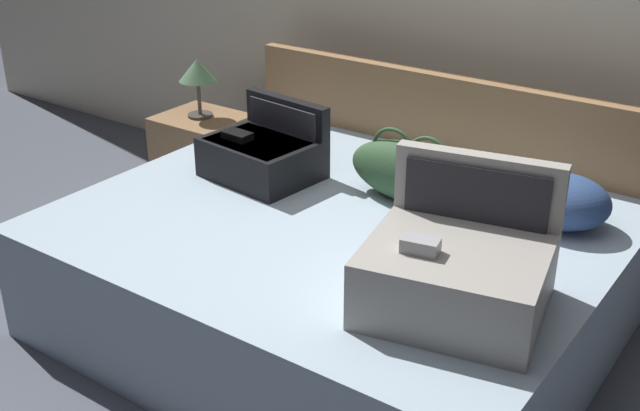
% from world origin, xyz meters
% --- Properties ---
extents(ground_plane, '(12.00, 12.00, 0.00)m').
position_xyz_m(ground_plane, '(0.00, 0.00, 0.00)').
color(ground_plane, '#4C515B').
extents(bed, '(2.08, 1.73, 0.49)m').
position_xyz_m(bed, '(0.00, 0.40, 0.25)').
color(bed, '#99ADBC').
rests_on(bed, ground).
extents(headboard, '(2.12, 0.08, 0.86)m').
position_xyz_m(headboard, '(0.00, 1.30, 0.43)').
color(headboard, olive).
rests_on(headboard, ground).
extents(hard_case_large, '(0.64, 0.61, 0.45)m').
position_xyz_m(hard_case_large, '(0.67, 0.07, 0.63)').
color(hard_case_large, gray).
rests_on(hard_case_large, bed).
extents(hard_case_medium, '(0.50, 0.42, 0.32)m').
position_xyz_m(hard_case_medium, '(-0.50, 0.55, 0.60)').
color(hard_case_medium, black).
rests_on(hard_case_medium, bed).
extents(duffel_bag, '(0.57, 0.24, 0.30)m').
position_xyz_m(duffel_bag, '(0.15, 0.69, 0.62)').
color(duffel_bag, '#2D4C2D').
rests_on(duffel_bag, bed).
extents(pillow_near_headboard, '(0.41, 0.35, 0.21)m').
position_xyz_m(pillow_near_headboard, '(0.73, 0.83, 0.59)').
color(pillow_near_headboard, navy).
rests_on(pillow_near_headboard, bed).
extents(nightstand, '(0.44, 0.40, 0.48)m').
position_xyz_m(nightstand, '(-1.32, 1.01, 0.24)').
color(nightstand, olive).
rests_on(nightstand, ground).
extents(table_lamp, '(0.20, 0.20, 0.32)m').
position_xyz_m(table_lamp, '(-1.32, 1.01, 0.72)').
color(table_lamp, '#3F3833').
rests_on(table_lamp, nightstand).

